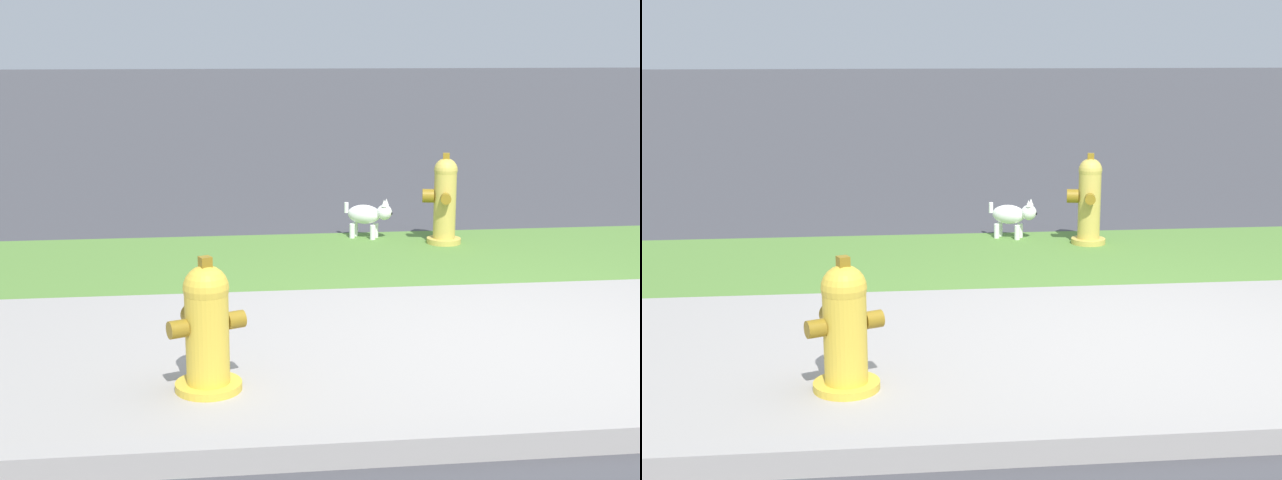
{
  "view_description": "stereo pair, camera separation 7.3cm",
  "coord_description": "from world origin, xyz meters",
  "views": [
    {
      "loc": [
        -1.73,
        -4.8,
        1.72
      ],
      "look_at": [
        -1.02,
        1.16,
        0.4
      ],
      "focal_mm": 50.0,
      "sensor_mm": 36.0,
      "label": 1
    },
    {
      "loc": [
        -1.66,
        -4.81,
        1.72
      ],
      "look_at": [
        -1.02,
        1.16,
        0.4
      ],
      "focal_mm": 50.0,
      "sensor_mm": 36.0,
      "label": 2
    }
  ],
  "objects": [
    {
      "name": "fire_hydrant_across_street",
      "position": [
        -1.79,
        -0.52,
        0.33
      ],
      "size": [
        0.4,
        0.39,
        0.7
      ],
      "rotation": [
        0.0,
        0.0,
        0.4
      ],
      "color": "gold",
      "rests_on": "ground"
    },
    {
      "name": "small_white_dog",
      "position": [
        -0.37,
        2.98,
        0.22
      ],
      "size": [
        0.41,
        0.3,
        0.37
      ],
      "rotation": [
        0.0,
        0.0,
        5.82
      ],
      "color": "white",
      "rests_on": "ground"
    },
    {
      "name": "grass_verge",
      "position": [
        0.0,
        2.25,
        0.0
      ],
      "size": [
        18.0,
        1.94,
        0.01
      ],
      "primitive_type": "cube",
      "color": "#568438",
      "rests_on": "ground"
    },
    {
      "name": "ground_plane",
      "position": [
        0.0,
        0.0,
        0.0
      ],
      "size": [
        120.0,
        120.0,
        0.0
      ],
      "primitive_type": "plane",
      "color": "#424247"
    },
    {
      "name": "street_curb",
      "position": [
        0.0,
        -1.37,
        0.06
      ],
      "size": [
        18.0,
        0.16,
        0.12
      ],
      "primitive_type": "cube",
      "color": "#9E9993",
      "rests_on": "ground"
    },
    {
      "name": "fire_hydrant_mid_block",
      "position": [
        0.26,
        2.69,
        0.39
      ],
      "size": [
        0.36,
        0.38,
        0.8
      ],
      "rotation": [
        0.0,
        0.0,
        1.36
      ],
      "color": "gold",
      "rests_on": "ground"
    },
    {
      "name": "sidewalk_pavement",
      "position": [
        0.0,
        0.0,
        0.01
      ],
      "size": [
        18.0,
        2.57,
        0.01
      ],
      "primitive_type": "cube",
      "color": "#9E9993",
      "rests_on": "ground"
    }
  ]
}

